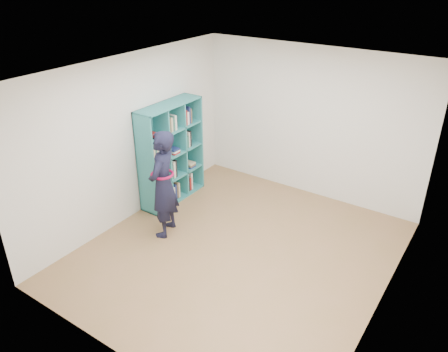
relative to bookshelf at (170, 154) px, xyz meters
The scene contains 9 objects.
floor 2.13m from the bookshelf, 20.82° to the right, with size 4.50×4.50×0.00m, color olive.
ceiling 2.63m from the bookshelf, 20.82° to the right, with size 4.50×4.50×0.00m, color white.
wall_left 0.85m from the bookshelf, 103.65° to the right, with size 0.02×4.50×2.60m, color silver.
wall_right 3.92m from the bookshelf, 10.30° to the right, with size 0.02×4.50×2.60m, color silver.
wall_back 2.45m from the bookshelf, 40.32° to the left, with size 4.00×0.02×2.60m, color silver.
wall_front 3.50m from the bookshelf, 58.14° to the right, with size 4.00×0.02×2.60m, color silver.
bookshelf is the anchor object (origin of this frame).
person 1.09m from the bookshelf, 54.60° to the right, with size 0.57×0.70×1.67m.
smartphone 0.99m from the bookshelf, 61.92° to the right, with size 0.06×0.08×0.13m.
Camera 1 is at (2.72, -4.38, 3.83)m, focal length 35.00 mm.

